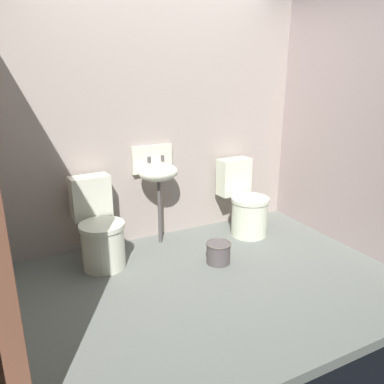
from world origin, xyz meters
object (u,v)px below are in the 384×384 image
Objects in this scene: toilet_right at (245,204)px; sink at (157,171)px; toilet_left at (99,230)px; bucket at (218,252)px.

toilet_right is 0.79× the size of sink.
toilet_right is (1.58, 0.00, 0.00)m from toilet_left.
toilet_left and toilet_right have the same top height.
bucket is (0.31, -0.68, -0.65)m from sink.
sink reaches higher than toilet_left.
sink is 4.20× the size of bucket.
toilet_left is at bearing 153.08° from bucket.
sink is at bearing 114.74° from bucket.
bucket is at bearing 34.91° from toilet_right.
sink is at bearing -167.07° from toilet_left.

